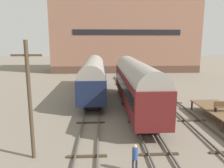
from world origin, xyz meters
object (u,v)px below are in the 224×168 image
object	(u,v)px
train_car_maroon	(135,82)
person_worker	(135,156)
train_car_navy	(94,75)
bench	(222,106)
utility_pole	(30,99)

from	to	relation	value
train_car_maroon	person_worker	size ratio (longest dim) A/B	10.52
train_car_maroon	train_car_navy	bearing A→B (deg)	125.26
train_car_navy	person_worker	bearing A→B (deg)	-81.32
person_worker	train_car_navy	bearing A→B (deg)	98.68
train_car_maroon	bench	distance (m)	8.66
person_worker	train_car_maroon	bearing A→B (deg)	80.90
train_car_maroon	person_worker	world-z (taller)	train_car_maroon
train_car_navy	person_worker	xyz separation A→B (m)	(2.83, -18.52, -1.85)
bench	train_car_navy	bearing A→B (deg)	137.05
train_car_navy	train_car_maroon	distance (m)	8.19
bench	utility_pole	size ratio (longest dim) A/B	0.19
train_car_navy	person_worker	distance (m)	18.83
train_car_navy	train_car_maroon	size ratio (longest dim) A/B	1.03
bench	person_worker	bearing A→B (deg)	-141.20
train_car_navy	utility_pole	bearing A→B (deg)	-101.58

